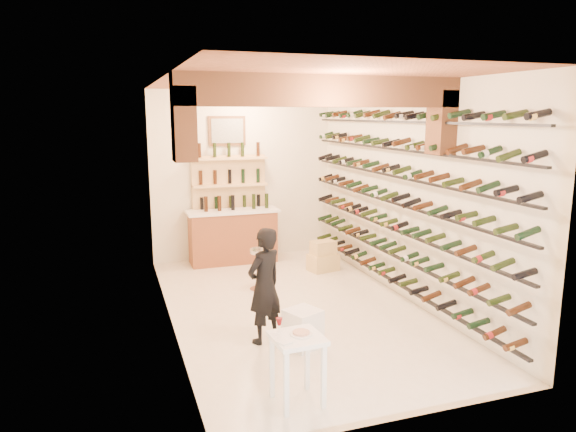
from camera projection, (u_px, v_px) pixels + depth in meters
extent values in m
plane|color=white|center=(295.00, 308.00, 7.64)|extent=(6.00, 6.00, 0.00)
cube|color=silver|center=(243.00, 175.00, 10.13)|extent=(3.50, 0.02, 3.20)
cube|color=silver|center=(410.00, 251.00, 4.55)|extent=(3.50, 0.02, 3.20)
cube|color=silver|center=(167.00, 206.00, 6.79)|extent=(0.02, 6.00, 3.20)
cube|color=silver|center=(405.00, 193.00, 7.89)|extent=(0.02, 6.00, 3.20)
cube|color=brown|center=(295.00, 80.00, 7.03)|extent=(3.50, 6.00, 0.02)
cube|color=brown|center=(324.00, 91.00, 6.14)|extent=(3.50, 0.35, 0.36)
cube|color=brown|center=(184.00, 124.00, 5.70)|extent=(0.24, 0.35, 0.80)
cube|color=brown|center=(442.00, 123.00, 6.72)|extent=(0.24, 0.35, 0.80)
cube|color=black|center=(392.00, 280.00, 8.09)|extent=(0.06, 5.70, 0.03)
cube|color=black|center=(393.00, 255.00, 8.02)|extent=(0.06, 5.70, 0.03)
cube|color=black|center=(394.00, 229.00, 7.94)|extent=(0.06, 5.70, 0.03)
cube|color=black|center=(395.00, 203.00, 7.87)|extent=(0.06, 5.70, 0.03)
cube|color=black|center=(396.00, 177.00, 7.79)|extent=(0.06, 5.70, 0.03)
cube|color=black|center=(397.00, 149.00, 7.71)|extent=(0.06, 5.70, 0.03)
cube|color=black|center=(398.00, 122.00, 7.64)|extent=(0.06, 5.70, 0.03)
cube|color=brown|center=(233.00, 237.00, 9.92)|extent=(1.60, 0.55, 0.96)
cube|color=white|center=(232.00, 211.00, 9.83)|extent=(1.70, 0.62, 0.05)
cube|color=#E2BC7F|center=(229.00, 208.00, 10.07)|extent=(1.40, 0.10, 2.00)
cube|color=#E2BC7F|center=(231.00, 237.00, 10.09)|extent=(1.40, 0.28, 0.04)
cube|color=#E2BC7F|center=(230.00, 211.00, 9.99)|extent=(1.40, 0.28, 0.04)
cube|color=#E2BC7F|center=(230.00, 185.00, 9.90)|extent=(1.40, 0.28, 0.04)
cube|color=#E2BC7F|center=(229.00, 158.00, 9.80)|extent=(1.40, 0.28, 0.04)
cube|color=brown|center=(227.00, 131.00, 9.84)|extent=(0.70, 0.04, 0.55)
cube|color=#99998C|center=(227.00, 131.00, 9.82)|extent=(0.60, 0.01, 0.45)
cube|color=white|center=(297.00, 338.00, 5.01)|extent=(0.50, 0.50, 0.05)
cube|color=white|center=(286.00, 384.00, 4.84)|extent=(0.05, 0.05, 0.64)
cube|color=white|center=(324.00, 377.00, 4.98)|extent=(0.05, 0.05, 0.64)
cube|color=white|center=(272.00, 366.00, 5.18)|extent=(0.05, 0.05, 0.64)
cube|color=white|center=(307.00, 360.00, 5.32)|extent=(0.05, 0.05, 0.64)
cylinder|color=white|center=(301.00, 334.00, 5.04)|extent=(0.22, 0.22, 0.01)
cylinder|color=#BF7266|center=(301.00, 332.00, 5.04)|extent=(0.16, 0.16, 0.02)
cube|color=white|center=(285.00, 342.00, 4.86)|extent=(0.14, 0.14, 0.01)
cylinder|color=white|center=(279.00, 332.00, 5.09)|extent=(0.06, 0.06, 0.00)
cylinder|color=white|center=(279.00, 328.00, 5.09)|extent=(0.01, 0.01, 0.08)
cone|color=#5B070A|center=(279.00, 322.00, 5.07)|extent=(0.07, 0.07, 0.07)
cube|color=white|center=(303.00, 328.00, 6.32)|extent=(0.49, 0.49, 0.46)
imported|color=black|center=(265.00, 285.00, 6.39)|extent=(0.62, 0.56, 1.43)
cylinder|color=silver|center=(261.00, 289.00, 8.41)|extent=(0.35, 0.35, 0.03)
cylinder|color=silver|center=(260.00, 271.00, 8.35)|extent=(0.07, 0.07, 0.61)
cylinder|color=silver|center=(260.00, 251.00, 8.29)|extent=(0.33, 0.33, 0.06)
torus|color=silver|center=(260.00, 279.00, 8.37)|extent=(0.26, 0.26, 0.02)
cube|color=#D5B875|center=(323.00, 262.00, 9.44)|extent=(0.56, 0.45, 0.30)
cube|color=#D5B875|center=(323.00, 248.00, 9.39)|extent=(0.45, 0.35, 0.24)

